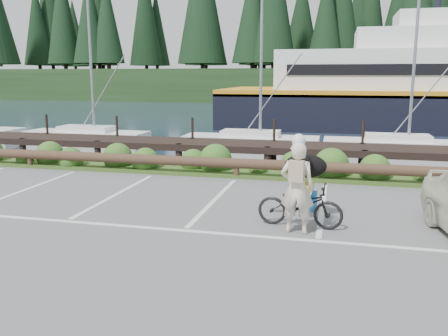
# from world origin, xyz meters

# --- Properties ---
(ground) EXTENTS (72.00, 72.00, 0.00)m
(ground) POSITION_xyz_m (0.00, 0.00, 0.00)
(ground) COLOR #59595B
(harbor_backdrop) EXTENTS (170.00, 160.00, 30.00)m
(harbor_backdrop) POSITION_xyz_m (0.39, 78.47, -0.00)
(harbor_backdrop) COLOR #1A293F
(harbor_backdrop) RESTS_ON ground
(vegetation_strip) EXTENTS (34.00, 1.60, 0.10)m
(vegetation_strip) POSITION_xyz_m (0.00, 5.30, 0.05)
(vegetation_strip) COLOR #3D5B21
(vegetation_strip) RESTS_ON ground
(log_rail) EXTENTS (32.00, 0.30, 0.60)m
(log_rail) POSITION_xyz_m (0.00, 4.60, 0.00)
(log_rail) COLOR #443021
(log_rail) RESTS_ON ground
(bicycle) EXTENTS (1.77, 0.75, 0.90)m
(bicycle) POSITION_xyz_m (2.19, 0.40, 0.45)
(bicycle) COLOR black
(bicycle) RESTS_ON ground
(cyclist) EXTENTS (0.69, 0.49, 1.79)m
(cyclist) POSITION_xyz_m (2.16, -0.00, 0.90)
(cyclist) COLOR beige
(cyclist) RESTS_ON ground
(dog) EXTENTS (0.51, 0.91, 0.51)m
(dog) POSITION_xyz_m (2.24, 0.95, 1.16)
(dog) COLOR black
(dog) RESTS_ON bicycle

